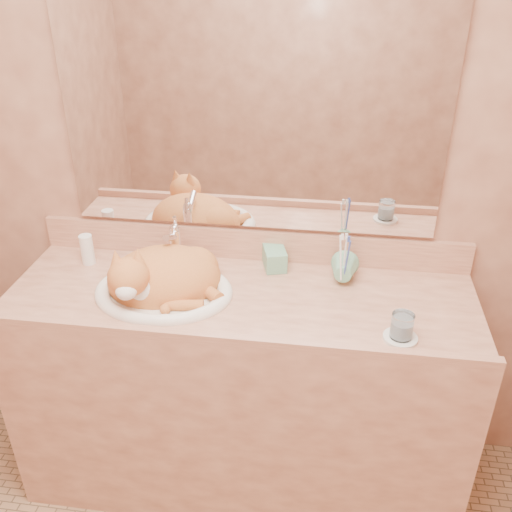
# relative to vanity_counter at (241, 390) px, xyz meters

# --- Properties ---
(wall_back) EXTENTS (2.40, 0.02, 2.50)m
(wall_back) POSITION_rel_vanity_counter_xyz_m (0.00, 0.28, 0.82)
(wall_back) COLOR brown
(wall_back) RESTS_ON ground
(vanity_counter) EXTENTS (1.60, 0.55, 0.85)m
(vanity_counter) POSITION_rel_vanity_counter_xyz_m (0.00, 0.00, 0.00)
(vanity_counter) COLOR #995B44
(vanity_counter) RESTS_ON floor
(mirror) EXTENTS (1.30, 0.02, 0.80)m
(mirror) POSITION_rel_vanity_counter_xyz_m (0.00, 0.26, 0.97)
(mirror) COLOR white
(mirror) RESTS_ON wall_back
(sink_basin) EXTENTS (0.52, 0.46, 0.14)m
(sink_basin) POSITION_rel_vanity_counter_xyz_m (-0.26, -0.02, 0.50)
(sink_basin) COLOR white
(sink_basin) RESTS_ON vanity_counter
(faucet) EXTENTS (0.08, 0.14, 0.19)m
(faucet) POSITION_rel_vanity_counter_xyz_m (-0.26, 0.16, 0.52)
(faucet) COLOR white
(faucet) RESTS_ON vanity_counter
(cat) EXTENTS (0.47, 0.43, 0.21)m
(cat) POSITION_rel_vanity_counter_xyz_m (-0.27, -0.00, 0.49)
(cat) COLOR #BC612B
(cat) RESTS_ON sink_basin
(soap_dispenser) EXTENTS (0.09, 0.10, 0.17)m
(soap_dispenser) POSITION_rel_vanity_counter_xyz_m (0.11, 0.16, 0.51)
(soap_dispenser) COLOR #6FB38F
(soap_dispenser) RESTS_ON vanity_counter
(toothbrush_cup) EXTENTS (0.11, 0.11, 0.09)m
(toothbrush_cup) POSITION_rel_vanity_counter_xyz_m (0.34, 0.10, 0.47)
(toothbrush_cup) COLOR #6FB38F
(toothbrush_cup) RESTS_ON vanity_counter
(toothbrushes) EXTENTS (0.03, 0.03, 0.21)m
(toothbrushes) POSITION_rel_vanity_counter_xyz_m (0.34, 0.10, 0.55)
(toothbrushes) COLOR white
(toothbrushes) RESTS_ON toothbrush_cup
(saucer) EXTENTS (0.10, 0.10, 0.01)m
(saucer) POSITION_rel_vanity_counter_xyz_m (0.52, -0.17, 0.43)
(saucer) COLOR white
(saucer) RESTS_ON vanity_counter
(water_glass) EXTENTS (0.07, 0.07, 0.08)m
(water_glass) POSITION_rel_vanity_counter_xyz_m (0.52, -0.17, 0.47)
(water_glass) COLOR white
(water_glass) RESTS_ON saucer
(lotion_bottle) EXTENTS (0.05, 0.05, 0.11)m
(lotion_bottle) POSITION_rel_vanity_counter_xyz_m (-0.59, 0.14, 0.48)
(lotion_bottle) COLOR white
(lotion_bottle) RESTS_ON vanity_counter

